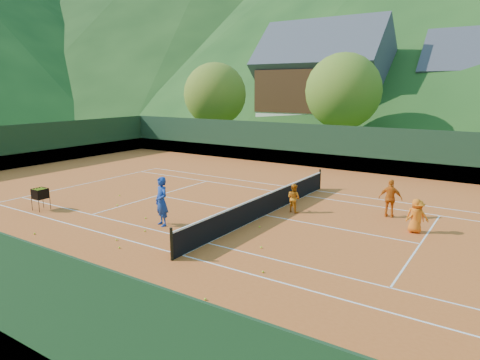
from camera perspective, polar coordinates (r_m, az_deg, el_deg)
The scene contains 32 objects.
ground at distance 18.77m, azimuth 3.36°, elevation -4.76°, with size 400.00×400.00×0.00m, color #34571B.
clay_court at distance 18.77m, azimuth 3.36°, elevation -4.73°, with size 40.00×24.00×0.02m, color #B44F1D.
coach at distance 17.40m, azimuth -10.42°, elevation -2.83°, with size 0.73×0.48×1.99m, color navy.
student_a at distance 19.21m, azimuth 7.18°, elevation -2.40°, with size 0.62×0.48×1.28m, color orange.
student_b at distance 19.36m, azimuth 19.43°, elevation -2.33°, with size 0.97×0.40×1.65m, color #D76213.
student_c at distance 17.69m, azimuth 22.35°, elevation -4.43°, with size 0.65×0.42×1.33m, color orange.
student_d at distance 17.73m, azimuth 22.61°, elevation -4.50°, with size 0.83×0.48×1.28m, color orange.
tennis_ball_0 at distance 13.16m, azimuth 3.07°, elevation -12.11°, with size 0.07×0.07×0.07m, color #BFEF27.
tennis_ball_1 at distance 13.63m, azimuth -21.43°, elevation -12.08°, with size 0.07×0.07×0.07m, color #BFEF27.
tennis_ball_2 at distance 16.32m, azimuth -16.15°, elevation -7.67°, with size 0.07×0.07×0.07m, color #BFEF27.
tennis_ball_3 at distance 14.89m, azimuth -27.81°, elevation -10.59°, with size 0.07×0.07×0.07m, color #BFEF27.
tennis_ball_4 at distance 17.03m, azimuth -12.57°, elevation -6.65°, with size 0.07×0.07×0.07m, color #BFEF27.
tennis_ball_5 at distance 17.12m, azimuth 2.62°, elevation -6.25°, with size 0.07×0.07×0.07m, color #BFEF27.
tennis_ball_6 at distance 11.64m, azimuth -4.66°, elevation -15.54°, with size 0.07×0.07×0.07m, color #BFEF27.
tennis_ball_7 at distance 18.10m, azimuth -25.71°, elevation -6.45°, with size 0.07×0.07×0.07m, color #BFEF27.
tennis_ball_8 at distance 18.52m, azimuth -4.00°, elevation -4.83°, with size 0.07×0.07×0.07m, color #BFEF27.
tennis_ball_9 at distance 15.01m, azimuth 2.85°, elevation -8.96°, with size 0.07×0.07×0.07m, color #BFEF27.
tennis_ball_10 at distance 16.63m, azimuth -26.91°, elevation -8.17°, with size 0.07×0.07×0.07m, color #BFEF27.
tennis_ball_11 at distance 17.78m, azimuth -0.61°, elevation -5.53°, with size 0.07×0.07×0.07m, color #BFEF27.
tennis_ball_12 at distance 13.96m, azimuth -23.98°, elevation -11.72°, with size 0.07×0.07×0.07m, color #BFEF27.
tennis_ball_13 at distance 15.55m, azimuth -15.79°, elevation -8.66°, with size 0.07×0.07×0.07m, color #BFEF27.
tennis_ball_14 at distance 20.99m, azimuth -16.05°, elevation -3.24°, with size 0.07×0.07×0.07m, color #BFEF27.
tennis_ball_15 at distance 12.16m, azimuth -10.32°, elevation -14.42°, with size 0.07×0.07×0.07m, color #BFEF27.
tennis_ball_17 at distance 18.67m, azimuth -12.48°, elevation -4.96°, with size 0.07×0.07×0.07m, color #BFEF27.
tennis_ball_18 at distance 22.83m, azimuth -15.76°, elevation -2.00°, with size 0.07×0.07×0.07m, color #BFEF27.
court_lines at distance 18.76m, azimuth 3.36°, elevation -4.70°, with size 23.83×11.03×0.00m.
tennis_net at distance 18.63m, azimuth 3.38°, elevation -3.23°, with size 0.10×12.07×1.10m.
perimeter_fence at distance 18.44m, azimuth 3.41°, elevation -0.99°, with size 40.40×24.24×3.00m.
ball_hopper at distance 21.34m, azimuth -25.10°, elevation -1.71°, with size 0.57×0.57×1.00m.
chalet_left at distance 49.36m, azimuth 11.02°, elevation 12.16°, with size 13.80×9.93×12.92m.
tree_a at distance 41.83m, azimuth -3.33°, elevation 11.33°, with size 6.00×6.00×7.88m.
tree_b at distance 37.86m, azimuth 13.63°, elevation 11.43°, with size 6.40×6.40×8.40m.
Camera 1 is at (8.93, -15.58, 5.46)m, focal length 32.00 mm.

